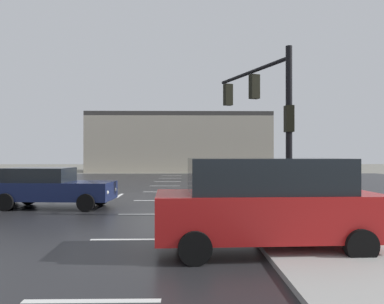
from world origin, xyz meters
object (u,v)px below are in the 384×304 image
Objects in this scene: traffic_signal_mast at (266,106)px; suv_red at (267,202)px; sedan_blue at (268,169)px; sedan_navy at (51,187)px; fire_hydrant at (378,216)px.

traffic_signal_mast is 1.16× the size of suv_red.
sedan_navy is at bearing 57.91° from sedan_blue.
sedan_blue and sedan_navy have the same top height.
sedan_blue is at bearing -33.32° from traffic_signal_mast.
suv_red is 1.06× the size of sedan_navy.
suv_red reaches higher than fire_hydrant.
fire_hydrant is at bearing 23.54° from suv_red.
fire_hydrant is at bearing -22.85° from sedan_navy.
traffic_signal_mast reaches higher than fire_hydrant.
suv_red is 9.87m from sedan_navy.
sedan_navy is (-10.31, 5.30, 0.32)m from fire_hydrant.
sedan_navy is at bearing 133.36° from suv_red.
sedan_blue is at bearing 85.00° from fire_hydrant.
sedan_blue is 24.71m from suv_red.
sedan_navy reaches higher than fire_hydrant.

